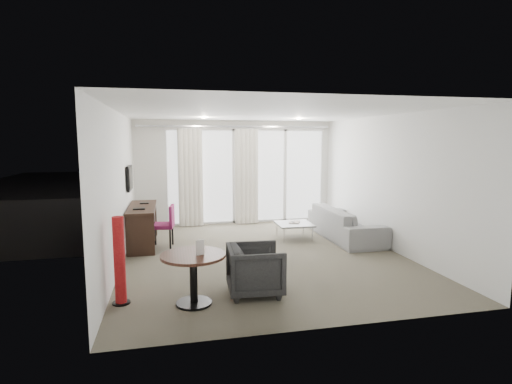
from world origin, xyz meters
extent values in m
cube|color=brown|center=(0.00, 0.00, 0.00)|extent=(5.00, 6.00, 0.00)
cube|color=white|center=(0.00, 0.00, 2.60)|extent=(5.00, 6.00, 0.00)
cube|color=silver|center=(-2.50, 0.00, 1.30)|extent=(0.00, 6.00, 2.60)
cube|color=silver|center=(2.50, 0.00, 1.30)|extent=(0.00, 6.00, 2.60)
cube|color=silver|center=(0.00, -3.00, 1.30)|extent=(5.00, 0.00, 2.60)
cylinder|color=#FFE0B2|center=(-0.90, 1.60, 2.59)|extent=(0.12, 0.12, 0.02)
cylinder|color=#FFE0B2|center=(1.20, 1.60, 2.59)|extent=(0.12, 0.12, 0.02)
cylinder|color=#AD1719|center=(-2.33, -1.77, 0.58)|extent=(0.30, 0.30, 1.15)
imported|color=#272727|center=(-0.54, -1.82, 0.34)|extent=(0.79, 0.77, 0.68)
imported|color=gray|center=(2.04, 0.85, 0.33)|extent=(0.89, 2.27, 0.66)
cube|color=#4D4D50|center=(0.30, 4.50, -0.06)|extent=(5.60, 3.00, 0.12)
camera|label=1|loc=(-1.69, -7.01, 2.12)|focal=28.00mm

